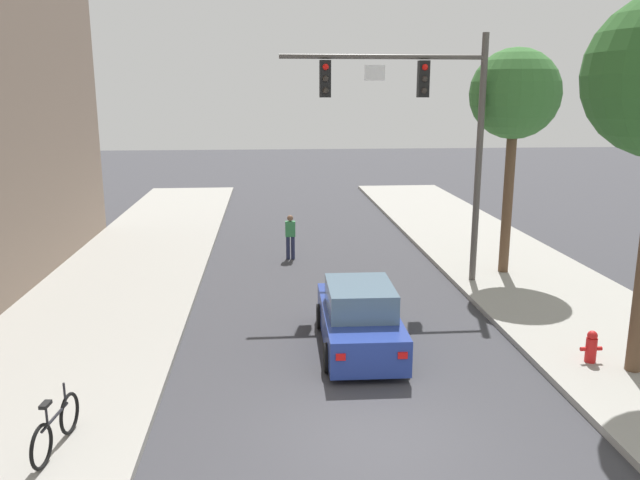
{
  "coord_description": "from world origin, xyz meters",
  "views": [
    {
      "loc": [
        -1.82,
        -9.75,
        5.88
      ],
      "look_at": [
        -0.42,
        6.87,
        2.0
      ],
      "focal_mm": 35.16,
      "sensor_mm": 36.0,
      "label": 1
    }
  ],
  "objects_px": {
    "car_lead_blue": "(359,319)",
    "bicycle_leaning": "(56,428)",
    "fire_hydrant": "(591,346)",
    "traffic_signal_mast": "(425,114)",
    "pedestrian_crossing_road": "(290,235)",
    "street_tree_second": "(515,96)"
  },
  "relations": [
    {
      "from": "car_lead_blue",
      "to": "bicycle_leaning",
      "type": "bearing_deg",
      "value": -143.44
    },
    {
      "from": "traffic_signal_mast",
      "to": "pedestrian_crossing_road",
      "type": "distance_m",
      "value": 6.92
    },
    {
      "from": "street_tree_second",
      "to": "bicycle_leaning",
      "type": "bearing_deg",
      "value": -139.02
    },
    {
      "from": "fire_hydrant",
      "to": "car_lead_blue",
      "type": "bearing_deg",
      "value": 162.27
    },
    {
      "from": "car_lead_blue",
      "to": "fire_hydrant",
      "type": "distance_m",
      "value": 5.15
    },
    {
      "from": "pedestrian_crossing_road",
      "to": "street_tree_second",
      "type": "relative_size",
      "value": 0.23
    },
    {
      "from": "street_tree_second",
      "to": "traffic_signal_mast",
      "type": "bearing_deg",
      "value": -164.36
    },
    {
      "from": "car_lead_blue",
      "to": "bicycle_leaning",
      "type": "distance_m",
      "value": 7.02
    },
    {
      "from": "bicycle_leaning",
      "to": "fire_hydrant",
      "type": "relative_size",
      "value": 2.45
    },
    {
      "from": "bicycle_leaning",
      "to": "fire_hydrant",
      "type": "xyz_separation_m",
      "value": [
        10.55,
        2.61,
        -0.03
      ]
    },
    {
      "from": "bicycle_leaning",
      "to": "street_tree_second",
      "type": "bearing_deg",
      "value": 40.98
    },
    {
      "from": "pedestrian_crossing_road",
      "to": "fire_hydrant",
      "type": "xyz_separation_m",
      "value": [
        6.21,
        -9.96,
        -0.41
      ]
    },
    {
      "from": "pedestrian_crossing_road",
      "to": "street_tree_second",
      "type": "height_order",
      "value": "street_tree_second"
    },
    {
      "from": "car_lead_blue",
      "to": "pedestrian_crossing_road",
      "type": "relative_size",
      "value": 2.6
    },
    {
      "from": "car_lead_blue",
      "to": "fire_hydrant",
      "type": "xyz_separation_m",
      "value": [
        4.91,
        -1.57,
        -0.22
      ]
    },
    {
      "from": "car_lead_blue",
      "to": "bicycle_leaning",
      "type": "height_order",
      "value": "car_lead_blue"
    },
    {
      "from": "bicycle_leaning",
      "to": "street_tree_second",
      "type": "relative_size",
      "value": 0.25
    },
    {
      "from": "traffic_signal_mast",
      "to": "fire_hydrant",
      "type": "relative_size",
      "value": 10.42
    },
    {
      "from": "traffic_signal_mast",
      "to": "fire_hydrant",
      "type": "height_order",
      "value": "traffic_signal_mast"
    },
    {
      "from": "bicycle_leaning",
      "to": "traffic_signal_mast",
      "type": "bearing_deg",
      "value": 47.34
    },
    {
      "from": "traffic_signal_mast",
      "to": "fire_hydrant",
      "type": "bearing_deg",
      "value": -70.22
    },
    {
      "from": "car_lead_blue",
      "to": "pedestrian_crossing_road",
      "type": "xyz_separation_m",
      "value": [
        -1.31,
        8.39,
        0.19
      ]
    }
  ]
}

